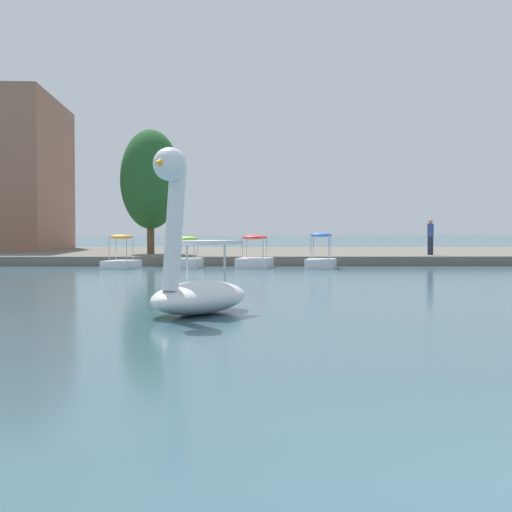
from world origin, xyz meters
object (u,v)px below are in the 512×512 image
object	(u,v)px
swan_boat	(195,278)
pedal_boat_lime	(186,258)
pedal_boat_orange	(121,259)
pedal_boat_blue	(321,258)
tree_sapling_by_fence	(150,180)
pedal_boat_red	(255,258)
person_on_path	(430,236)

from	to	relation	value
swan_boat	pedal_boat_lime	size ratio (longest dim) A/B	1.30
swan_boat	pedal_boat_orange	world-z (taller)	swan_boat
pedal_boat_blue	tree_sapling_by_fence	size ratio (longest dim) A/B	0.34
pedal_boat_red	tree_sapling_by_fence	xyz separation A→B (m)	(-5.36, 5.84, 3.89)
tree_sapling_by_fence	pedal_boat_red	bearing A→B (deg)	-47.43
pedal_boat_blue	pedal_boat_red	bearing A→B (deg)	173.78
swan_boat	tree_sapling_by_fence	distance (m)	24.52
pedal_boat_lime	tree_sapling_by_fence	xyz separation A→B (m)	(-2.33, 5.80, 3.90)
pedal_boat_red	pedal_boat_lime	size ratio (longest dim) A/B	1.05
swan_boat	tree_sapling_by_fence	bearing A→B (deg)	99.47
pedal_boat_lime	tree_sapling_by_fence	bearing A→B (deg)	111.90
swan_boat	pedal_boat_lime	world-z (taller)	swan_boat
pedal_boat_red	person_on_path	size ratio (longest dim) A/B	1.41
swan_boat	pedal_boat_blue	xyz separation A→B (m)	(4.28, 17.77, -0.25)
swan_boat	pedal_boat_blue	size ratio (longest dim) A/B	1.43
pedal_boat_lime	person_on_path	size ratio (longest dim) A/B	1.35
pedal_boat_orange	tree_sapling_by_fence	xyz separation A→B (m)	(0.47, 6.24, 3.91)
swan_boat	pedal_boat_red	size ratio (longest dim) A/B	1.24
swan_boat	person_on_path	size ratio (longest dim) A/B	1.75
pedal_boat_blue	person_on_path	size ratio (longest dim) A/B	1.22
pedal_boat_lime	pedal_boat_orange	xyz separation A→B (m)	(-2.80, -0.44, -0.01)
swan_boat	pedal_boat_red	world-z (taller)	swan_boat
swan_boat	tree_sapling_by_fence	size ratio (longest dim) A/B	0.48
tree_sapling_by_fence	person_on_path	distance (m)	14.62
person_on_path	pedal_boat_red	bearing A→B (deg)	-155.58
tree_sapling_by_fence	person_on_path	xyz separation A→B (m)	(14.20, -1.82, -2.93)
swan_boat	person_on_path	bearing A→B (deg)	65.20
pedal_boat_red	pedal_boat_lime	xyz separation A→B (m)	(-3.03, 0.04, -0.01)
swan_boat	person_on_path	world-z (taller)	swan_boat
pedal_boat_orange	person_on_path	size ratio (longest dim) A/B	1.20
pedal_boat_orange	tree_sapling_by_fence	world-z (taller)	tree_sapling_by_fence
pedal_boat_lime	tree_sapling_by_fence	distance (m)	7.37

